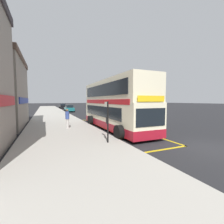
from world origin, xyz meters
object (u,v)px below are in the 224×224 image
(bus_stop_sign, at_px, (107,117))
(parked_car_navy_far, at_px, (103,108))
(parked_car_black_behind, at_px, (63,106))
(pedestrian_waiting_near_sign, at_px, (67,118))
(double_decker_bus, at_px, (114,106))
(parked_car_teal_kerbside, at_px, (69,108))

(bus_stop_sign, xyz_separation_m, parked_car_navy_far, (9.59, 26.42, -0.83))
(parked_car_black_behind, xyz_separation_m, pedestrian_waiting_near_sign, (-3.77, -39.71, 0.28))
(double_decker_bus, relative_size, bus_stop_sign, 4.39)
(double_decker_bus, distance_m, bus_stop_sign, 5.25)
(double_decker_bus, relative_size, parked_car_black_behind, 2.61)
(parked_car_navy_far, relative_size, parked_car_black_behind, 1.00)
(bus_stop_sign, height_order, parked_car_black_behind, bus_stop_sign)
(bus_stop_sign, height_order, parked_car_teal_kerbside, bus_stop_sign)
(bus_stop_sign, height_order, parked_car_navy_far, bus_stop_sign)
(parked_car_navy_far, distance_m, pedestrian_waiting_near_sign, 23.44)
(double_decker_bus, relative_size, parked_car_navy_far, 2.61)
(double_decker_bus, height_order, parked_car_navy_far, double_decker_bus)
(parked_car_navy_far, distance_m, parked_car_teal_kerbside, 7.96)
(parked_car_navy_far, distance_m, parked_car_black_behind, 20.44)
(parked_car_teal_kerbside, height_order, pedestrian_waiting_near_sign, pedestrian_waiting_near_sign)
(parked_car_black_behind, relative_size, pedestrian_waiting_near_sign, 2.44)
(bus_stop_sign, bearing_deg, parked_car_teal_kerbside, 86.23)
(double_decker_bus, distance_m, parked_car_black_behind, 40.91)
(parked_car_navy_far, relative_size, parked_car_teal_kerbside, 1.00)
(parked_car_teal_kerbside, bearing_deg, parked_car_navy_far, -14.57)
(parked_car_navy_far, xyz_separation_m, parked_car_teal_kerbside, (-7.72, 1.91, 0.00))
(parked_car_navy_far, height_order, parked_car_teal_kerbside, same)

